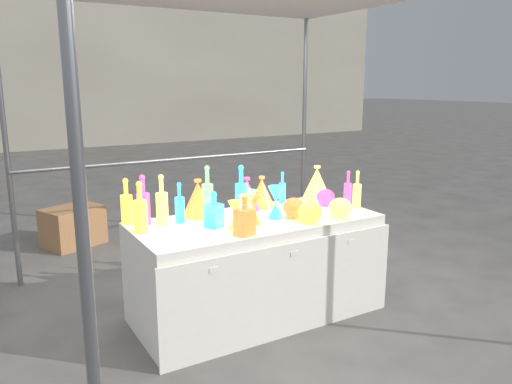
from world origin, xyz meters
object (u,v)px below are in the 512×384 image
cardboard_box_closed (73,226)px  hourglass_0 (254,210)px  globe_0 (310,213)px  lampshade_0 (198,198)px  display_table (257,267)px  bottle_0 (126,201)px

cardboard_box_closed → hourglass_0: hourglass_0 is taller
cardboard_box_closed → globe_0: (1.15, -2.70, 0.61)m
hourglass_0 → lampshade_0: (-0.25, 0.39, 0.04)m
globe_0 → display_table: bearing=135.0°
lampshade_0 → bottle_0: bearing=155.8°
globe_0 → hourglass_0: bearing=154.2°
globe_0 → bottle_0: bearing=150.6°
lampshade_0 → display_table: bearing=-57.3°
display_table → hourglass_0: size_ratio=9.06×
display_table → globe_0: 0.59m
display_table → globe_0: (0.28, -0.28, 0.44)m
bottle_0 → lampshade_0: 0.52m
hourglass_0 → lampshade_0: lampshade_0 is taller
cardboard_box_closed → globe_0: size_ratio=3.40×
bottle_0 → lampshade_0: size_ratio=1.16×
bottle_0 → globe_0: 1.30m
display_table → cardboard_box_closed: size_ratio=3.20×
globe_0 → lampshade_0: lampshade_0 is taller
lampshade_0 → hourglass_0: bearing=-73.6°
display_table → hourglass_0: (-0.08, -0.10, 0.48)m
bottle_0 → lampshade_0: bottle_0 is taller
bottle_0 → display_table: bearing=-22.9°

